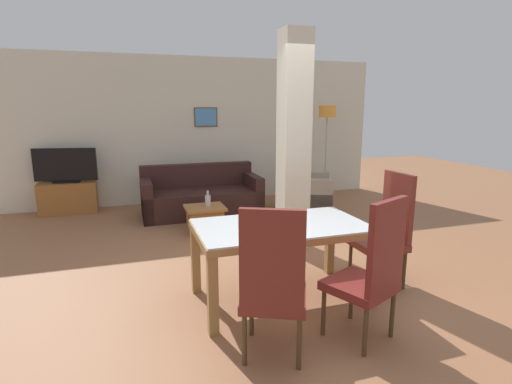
# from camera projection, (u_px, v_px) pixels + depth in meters

# --- Properties ---
(ground_plane) EXTENTS (18.00, 18.00, 0.00)m
(ground_plane) POSITION_uv_depth(u_px,v_px,m) (280.00, 299.00, 3.80)
(ground_plane) COLOR #976140
(back_wall) EXTENTS (7.20, 0.09, 2.70)m
(back_wall) POSITION_uv_depth(u_px,v_px,m) (197.00, 130.00, 7.57)
(back_wall) COLOR beige
(back_wall) RESTS_ON ground_plane
(divider_pillar) EXTENTS (0.34, 0.33, 2.70)m
(divider_pillar) POSITION_uv_depth(u_px,v_px,m) (294.00, 143.00, 4.98)
(divider_pillar) COLOR beige
(divider_pillar) RESTS_ON ground_plane
(dining_table) EXTENTS (1.56, 0.90, 0.74)m
(dining_table) POSITION_uv_depth(u_px,v_px,m) (281.00, 240.00, 3.68)
(dining_table) COLOR olive
(dining_table) RESTS_ON ground_plane
(dining_chair_near_left) EXTENTS (0.61, 0.61, 1.15)m
(dining_chair_near_left) POSITION_uv_depth(u_px,v_px,m) (273.00, 283.00, 2.77)
(dining_chair_near_left) COLOR maroon
(dining_chair_near_left) RESTS_ON ground_plane
(dining_chair_near_right) EXTENTS (0.61, 0.61, 1.15)m
(dining_chair_near_right) POSITION_uv_depth(u_px,v_px,m) (372.00, 270.00, 2.99)
(dining_chair_near_right) COLOR maroon
(dining_chair_near_right) RESTS_ON ground_plane
(dining_chair_head_right) EXTENTS (0.46, 0.46, 1.15)m
(dining_chair_head_right) POSITION_uv_depth(u_px,v_px,m) (387.00, 228.00, 4.03)
(dining_chair_head_right) COLOR maroon
(dining_chair_head_right) RESTS_ON ground_plane
(sofa) EXTENTS (1.95, 0.94, 0.82)m
(sofa) POSITION_uv_depth(u_px,v_px,m) (201.00, 197.00, 6.78)
(sofa) COLOR #321B18
(sofa) RESTS_ON ground_plane
(armchair) EXTENTS (1.14, 1.17, 0.84)m
(armchair) POSITION_uv_depth(u_px,v_px,m) (303.00, 195.00, 6.90)
(armchair) COLOR gray
(armchair) RESTS_ON ground_plane
(coffee_table) EXTENTS (0.56, 0.48, 0.39)m
(coffee_table) POSITION_uv_depth(u_px,v_px,m) (205.00, 219.00, 5.75)
(coffee_table) COLOR #A16534
(coffee_table) RESTS_ON ground_plane
(bottle) EXTENTS (0.08, 0.08, 0.23)m
(bottle) POSITION_uv_depth(u_px,v_px,m) (208.00, 200.00, 5.72)
(bottle) COLOR #B2B7BC
(bottle) RESTS_ON coffee_table
(tv_stand) EXTENTS (0.92, 0.40, 0.53)m
(tv_stand) POSITION_uv_depth(u_px,v_px,m) (68.00, 198.00, 6.84)
(tv_stand) COLOR #9C5E2A
(tv_stand) RESTS_ON ground_plane
(tv_screen) EXTENTS (1.01, 0.27, 0.59)m
(tv_screen) POSITION_uv_depth(u_px,v_px,m) (65.00, 166.00, 6.72)
(tv_screen) COLOR black
(tv_screen) RESTS_ON tv_stand
(floor_lamp) EXTENTS (0.33, 0.33, 1.81)m
(floor_lamp) POSITION_uv_depth(u_px,v_px,m) (327.00, 121.00, 7.70)
(floor_lamp) COLOR #B7B7BC
(floor_lamp) RESTS_ON ground_plane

